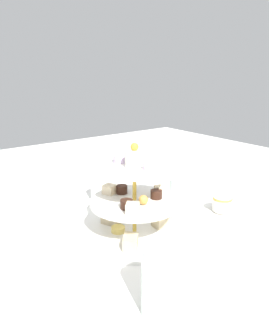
{
  "coord_description": "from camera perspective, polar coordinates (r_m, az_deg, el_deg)",
  "views": [
    {
      "loc": [
        0.46,
        0.61,
        0.42
      ],
      "look_at": [
        0.0,
        0.0,
        0.18
      ],
      "focal_mm": 34.42,
      "sensor_mm": 36.0,
      "label": 1
    }
  ],
  "objects": [
    {
      "name": "water_glass_short_left",
      "position": [
        1.09,
        7.84,
        -3.8
      ],
      "size": [
        0.06,
        0.06,
        0.07
      ],
      "primitive_type": "cylinder",
      "color": "silver",
      "rests_on": "ground_plane"
    },
    {
      "name": "tiered_serving_stand",
      "position": [
        0.83,
        -0.03,
        -7.17
      ],
      "size": [
        0.28,
        0.28,
        0.25
      ],
      "color": "white",
      "rests_on": "ground_plane"
    },
    {
      "name": "teacup_with_saucer",
      "position": [
        1.02,
        15.23,
        -6.35
      ],
      "size": [
        0.09,
        0.09,
        0.05
      ],
      "color": "white",
      "rests_on": "ground_plane"
    },
    {
      "name": "water_glass_tall_right",
      "position": [
        0.6,
        4.61,
        -19.38
      ],
      "size": [
        0.07,
        0.07,
        0.13
      ],
      "primitive_type": "cylinder",
      "color": "silver",
      "rests_on": "ground_plane"
    },
    {
      "name": "ground_plane",
      "position": [
        0.87,
        0.0,
        -11.77
      ],
      "size": [
        2.4,
        2.4,
        0.0
      ],
      "primitive_type": "plane",
      "color": "white"
    },
    {
      "name": "water_glass_mid_back",
      "position": [
        1.06,
        -6.16,
        -3.41
      ],
      "size": [
        0.06,
        0.06,
        0.1
      ],
      "primitive_type": "cylinder",
      "color": "silver",
      "rests_on": "ground_plane"
    }
  ]
}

